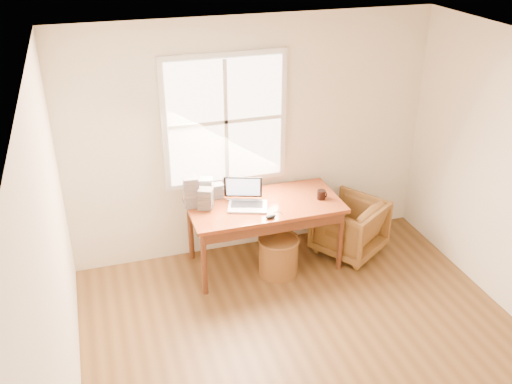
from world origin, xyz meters
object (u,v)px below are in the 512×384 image
armchair (349,227)px  wicker_stool (278,256)px  laptop (248,193)px  cd_stack_a (206,190)px  desk (265,205)px  coffee_mug (321,195)px

armchair → wicker_stool: 0.92m
laptop → cd_stack_a: laptop is taller
armchair → desk: bearing=-35.9°
desk → wicker_stool: 0.57m
laptop → wicker_stool: bearing=-13.4°
wicker_stool → cd_stack_a: cd_stack_a is taller
desk → armchair: bearing=-2.6°
desk → wicker_stool: size_ratio=3.85×
wicker_stool → desk: bearing=111.8°
desk → wicker_stool: desk is taller
coffee_mug → cd_stack_a: 1.21m
wicker_stool → cd_stack_a: 1.04m
desk → coffee_mug: bearing=-8.2°
desk → cd_stack_a: 0.63m
armchair → cd_stack_a: (-1.55, 0.27, 0.57)m
desk → cd_stack_a: bearing=158.0°
desk → armchair: size_ratio=2.31×
cd_stack_a → armchair: bearing=-10.0°
wicker_stool → laptop: laptop is taller
armchair → coffee_mug: coffee_mug is taller
desk → laptop: laptop is taller
desk → wicker_stool: (0.09, -0.22, -0.52)m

